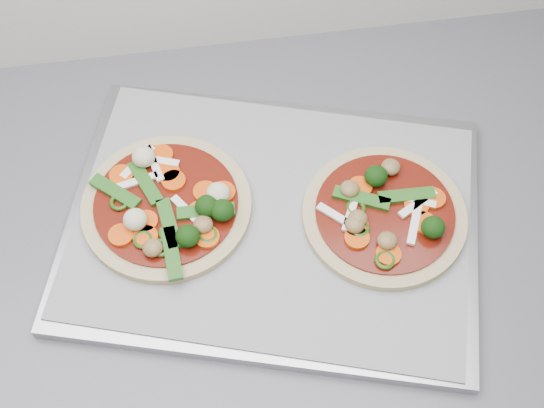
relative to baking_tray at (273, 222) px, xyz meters
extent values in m
cube|color=#96979C|center=(0.00, 0.00, 0.00)|extent=(0.48, 0.41, 0.01)
cube|color=gray|center=(0.00, 0.00, 0.01)|extent=(0.46, 0.39, 0.00)
cylinder|color=tan|center=(-0.11, 0.03, 0.01)|extent=(0.21, 0.21, 0.01)
cylinder|color=#641608|center=(-0.11, 0.03, 0.02)|extent=(0.17, 0.17, 0.00)
cube|color=white|center=(-0.08, 0.01, 0.02)|extent=(0.03, 0.04, 0.00)
ellipsoid|color=brown|center=(-0.07, -0.01, 0.03)|extent=(0.03, 0.03, 0.01)
ellipsoid|color=beige|center=(-0.14, 0.00, 0.03)|extent=(0.03, 0.03, 0.02)
cube|color=white|center=(-0.11, 0.07, 0.02)|extent=(0.02, 0.05, 0.00)
cylinder|color=#F73800|center=(-0.13, -0.01, 0.02)|extent=(0.03, 0.03, 0.00)
torus|color=#264A0E|center=(-0.10, -0.01, 0.02)|extent=(0.02, 0.02, 0.00)
cylinder|color=#F73800|center=(-0.10, 0.05, 0.02)|extent=(0.03, 0.03, 0.00)
cylinder|color=#F73800|center=(-0.07, -0.02, 0.02)|extent=(0.03, 0.03, 0.00)
cylinder|color=#F73800|center=(-0.07, 0.01, 0.02)|extent=(0.03, 0.03, 0.00)
cylinder|color=#F73800|center=(-0.15, -0.01, 0.02)|extent=(0.03, 0.03, 0.00)
cube|color=white|center=(-0.13, 0.08, 0.02)|extent=(0.04, 0.04, 0.00)
torus|color=#264A0E|center=(-0.13, -0.02, 0.02)|extent=(0.02, 0.02, 0.00)
torus|color=#264A0E|center=(-0.15, 0.03, 0.02)|extent=(0.03, 0.03, 0.00)
torus|color=#264A0E|center=(-0.07, -0.02, 0.02)|extent=(0.03, 0.03, 0.00)
cube|color=#296319|center=(-0.12, 0.05, 0.02)|extent=(0.04, 0.06, 0.00)
cylinder|color=#F73800|center=(-0.05, 0.03, 0.02)|extent=(0.03, 0.03, 0.00)
cylinder|color=#F73800|center=(-0.10, 0.06, 0.02)|extent=(0.03, 0.03, 0.00)
torus|color=#264A0E|center=(-0.11, -0.03, 0.02)|extent=(0.02, 0.02, 0.00)
cube|color=white|center=(-0.13, 0.05, 0.02)|extent=(0.05, 0.02, 0.00)
cylinder|color=#F73800|center=(-0.15, 0.06, 0.02)|extent=(0.03, 0.03, 0.00)
cube|color=#296319|center=(-0.10, -0.03, 0.02)|extent=(0.02, 0.06, 0.00)
cylinder|color=#F73800|center=(-0.11, 0.08, 0.02)|extent=(0.03, 0.03, 0.00)
ellipsoid|color=beige|center=(-0.05, 0.02, 0.03)|extent=(0.03, 0.03, 0.02)
ellipsoid|color=brown|center=(-0.06, 0.01, 0.03)|extent=(0.03, 0.03, 0.01)
ellipsoid|color=#13380B|center=(-0.05, 0.00, 0.03)|extent=(0.03, 0.03, 0.02)
ellipsoid|color=#13380B|center=(-0.09, -0.02, 0.03)|extent=(0.02, 0.02, 0.02)
ellipsoid|color=brown|center=(-0.12, -0.03, 0.03)|extent=(0.03, 0.03, 0.01)
ellipsoid|color=#13380B|center=(-0.06, 0.01, 0.03)|extent=(0.03, 0.03, 0.02)
ellipsoid|color=beige|center=(-0.12, 0.08, 0.03)|extent=(0.03, 0.03, 0.02)
cube|color=#296319|center=(-0.07, 0.01, 0.02)|extent=(0.06, 0.02, 0.00)
cube|color=white|center=(-0.11, 0.08, 0.02)|extent=(0.05, 0.02, 0.00)
cube|color=#296319|center=(-0.15, 0.04, 0.02)|extent=(0.05, 0.05, 0.00)
cylinder|color=#F73800|center=(-0.13, 0.01, 0.02)|extent=(0.03, 0.03, 0.00)
cube|color=#296319|center=(-0.10, 0.00, 0.02)|extent=(0.02, 0.06, 0.00)
cylinder|color=#F73800|center=(-0.06, 0.03, 0.02)|extent=(0.03, 0.03, 0.00)
cylinder|color=tan|center=(0.11, -0.02, 0.01)|extent=(0.19, 0.19, 0.01)
cylinder|color=#641608|center=(0.11, -0.02, 0.02)|extent=(0.16, 0.16, 0.00)
ellipsoid|color=#13380B|center=(0.11, 0.02, 0.03)|extent=(0.03, 0.03, 0.02)
torus|color=#264A0E|center=(0.08, -0.01, 0.02)|extent=(0.02, 0.02, 0.00)
cylinder|color=#F73800|center=(0.14, -0.02, 0.02)|extent=(0.03, 0.03, 0.00)
cube|color=white|center=(0.15, -0.01, 0.02)|extent=(0.05, 0.03, 0.00)
cube|color=#296319|center=(0.09, 0.00, 0.02)|extent=(0.06, 0.04, 0.00)
cube|color=white|center=(0.14, -0.01, 0.02)|extent=(0.05, 0.03, 0.00)
ellipsoid|color=brown|center=(0.08, 0.01, 0.03)|extent=(0.03, 0.03, 0.01)
cylinder|color=#F73800|center=(0.08, -0.04, 0.02)|extent=(0.03, 0.03, 0.00)
ellipsoid|color=brown|center=(0.13, 0.03, 0.03)|extent=(0.02, 0.02, 0.01)
ellipsoid|color=brown|center=(0.08, -0.02, 0.03)|extent=(0.02, 0.02, 0.01)
ellipsoid|color=brown|center=(0.08, -0.03, 0.03)|extent=(0.02, 0.02, 0.01)
cylinder|color=#F73800|center=(0.16, -0.01, 0.02)|extent=(0.04, 0.04, 0.00)
cylinder|color=#F73800|center=(0.10, -0.07, 0.02)|extent=(0.03, 0.03, 0.00)
cylinder|color=#F73800|center=(0.15, -0.04, 0.02)|extent=(0.03, 0.03, 0.00)
cube|color=white|center=(0.06, -0.02, 0.02)|extent=(0.04, 0.04, 0.00)
torus|color=#264A0E|center=(0.10, -0.07, 0.02)|extent=(0.02, 0.02, 0.00)
ellipsoid|color=#13380B|center=(0.15, -0.05, 0.03)|extent=(0.03, 0.03, 0.02)
cylinder|color=#F73800|center=(0.09, 0.01, 0.02)|extent=(0.03, 0.03, 0.00)
ellipsoid|color=brown|center=(0.10, -0.05, 0.03)|extent=(0.03, 0.03, 0.01)
cube|color=#296319|center=(0.14, 0.00, 0.02)|extent=(0.06, 0.02, 0.00)
cube|color=white|center=(0.14, -0.04, 0.02)|extent=(0.03, 0.05, 0.00)
torus|color=#264A0E|center=(0.08, -0.03, 0.02)|extent=(0.03, 0.03, 0.00)
cylinder|color=#F73800|center=(0.08, -0.03, 0.02)|extent=(0.03, 0.03, 0.00)
cube|color=white|center=(0.08, -0.01, 0.02)|extent=(0.03, 0.05, 0.00)
camera|label=1|loc=(-0.06, -0.39, 0.67)|focal=50.00mm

